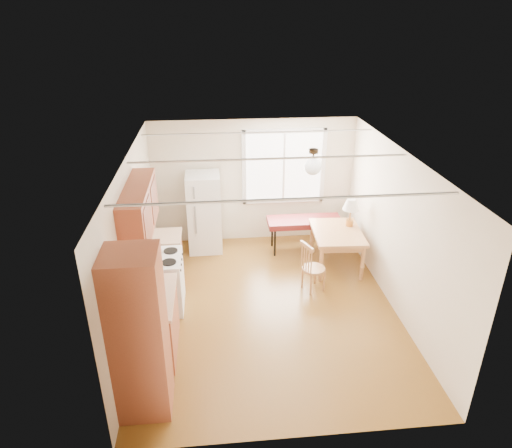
{
  "coord_description": "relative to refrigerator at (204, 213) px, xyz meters",
  "views": [
    {
      "loc": [
        -0.8,
        -6.05,
        4.36
      ],
      "look_at": [
        -0.13,
        0.73,
        1.15
      ],
      "focal_mm": 32.0,
      "sensor_mm": 36.0,
      "label": 1
    }
  ],
  "objects": [
    {
      "name": "bench",
      "position": [
        1.94,
        -0.24,
        -0.19
      ],
      "size": [
        1.44,
        0.53,
        0.67
      ],
      "rotation": [
        0.0,
        0.0,
        0.0
      ],
      "color": "#5A1515",
      "rests_on": "ground"
    },
    {
      "name": "kettle",
      "position": [
        -0.75,
        -2.6,
        0.21
      ],
      "size": [
        0.11,
        0.11,
        0.22
      ],
      "color": "red",
      "rests_on": "kitchen_run"
    },
    {
      "name": "table_lamp",
      "position": [
        2.68,
        -0.73,
        0.32
      ],
      "size": [
        0.3,
        0.3,
        0.53
      ],
      "rotation": [
        0.0,
        0.0,
        0.26
      ],
      "color": "#B37C39",
      "rests_on": "dining_table"
    },
    {
      "name": "coffee_maker",
      "position": [
        -0.72,
        -3.15,
        0.24
      ],
      "size": [
        0.22,
        0.26,
        0.34
      ],
      "rotation": [
        0.0,
        0.0,
        0.29
      ],
      "color": "black",
      "rests_on": "kitchen_run"
    },
    {
      "name": "room_shell",
      "position": [
        1.0,
        -2.12,
        0.47
      ],
      "size": [
        4.6,
        5.6,
        2.62
      ],
      "color": "#5B3712",
      "rests_on": "ground"
    },
    {
      "name": "dining_table",
      "position": [
        2.4,
        -0.94,
        -0.16
      ],
      "size": [
        0.93,
        1.2,
        0.72
      ],
      "rotation": [
        0.0,
        0.0,
        -0.05
      ],
      "color": "#A46C3F",
      "rests_on": "ground"
    },
    {
      "name": "window_unit",
      "position": [
        1.6,
        0.35,
        0.77
      ],
      "size": [
        1.64,
        0.05,
        1.51
      ],
      "color": "white",
      "rests_on": "room_shell"
    },
    {
      "name": "pendant_light",
      "position": [
        1.7,
        -1.72,
        1.45
      ],
      "size": [
        0.26,
        0.26,
        0.4
      ],
      "color": "black",
      "rests_on": "room_shell"
    },
    {
      "name": "chair",
      "position": [
        1.75,
        -1.71,
        -0.28
      ],
      "size": [
        0.44,
        0.43,
        0.89
      ],
      "rotation": [
        0.0,
        0.0,
        0.39
      ],
      "color": "#A46C3F",
      "rests_on": "ground"
    },
    {
      "name": "refrigerator",
      "position": [
        0.0,
        0.0,
        0.0
      ],
      "size": [
        0.65,
        0.68,
        1.56
      ],
      "rotation": [
        0.0,
        0.0,
        0.01
      ],
      "color": "white",
      "rests_on": "ground"
    },
    {
      "name": "kitchen_run",
      "position": [
        -0.72,
        -2.75,
        0.06
      ],
      "size": [
        0.65,
        3.4,
        2.2
      ],
      "color": "brown",
      "rests_on": "ground"
    }
  ]
}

